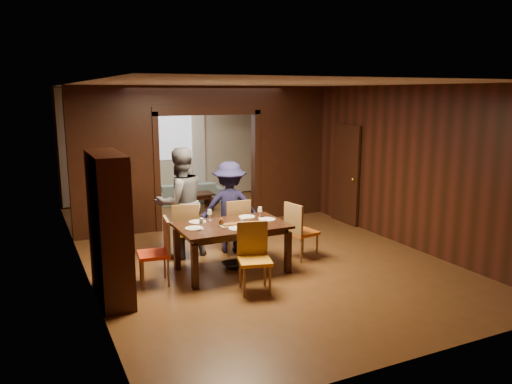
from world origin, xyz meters
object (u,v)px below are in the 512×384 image
person_purple (120,234)px  hutch (109,227)px  sofa (187,192)px  chair_near (255,259)px  chair_far_r (234,226)px  dining_table (232,248)px  chair_left (154,252)px  person_grey (180,203)px  chair_far_l (186,230)px  coffee_table (196,202)px  chair_right (302,230)px  person_navy (230,207)px

person_purple → hutch: (-0.19, -0.37, 0.21)m
person_purple → sofa: 5.63m
chair_near → sofa: bearing=96.4°
chair_far_r → chair_near: (-0.42, -1.73, 0.00)m
dining_table → chair_left: bearing=-179.8°
person_grey → sofa: bearing=-116.9°
person_grey → chair_far_l: size_ratio=1.93×
hutch → coffee_table: bearing=58.8°
sofa → coffee_table: size_ratio=2.24×
chair_far_r → hutch: hutch is taller
dining_table → chair_right: bearing=2.9°
chair_left → hutch: bearing=-60.5°
dining_table → chair_near: chair_near is taller
dining_table → chair_right: (1.31, 0.07, 0.10)m
person_purple → dining_table: size_ratio=0.94×
person_purple → dining_table: person_purple is taller
chair_right → chair_far_l: 1.96m
person_navy → chair_far_l: person_navy is taller
sofa → chair_right: bearing=98.4°
chair_near → chair_right: bearing=50.8°
chair_near → chair_left: bearing=158.6°
dining_table → chair_right: chair_right is taller
dining_table → coffee_table: bearing=78.7°
sofa → dining_table: 5.16m
sofa → coffee_table: bearing=91.2°
person_grey → chair_right: person_grey is taller
chair_left → chair_right: size_ratio=1.00×
chair_left → hutch: size_ratio=0.48×
person_navy → dining_table: bearing=89.1°
dining_table → chair_far_r: chair_far_r is taller
hutch → person_navy: bearing=28.5°
person_grey → chair_left: bearing=47.0°
sofa → dining_table: size_ratio=1.07×
coffee_table → chair_near: size_ratio=0.82×
chair_near → hutch: size_ratio=0.48×
sofa → chair_far_l: (-1.33, -4.16, 0.22)m
dining_table → chair_far_l: 1.04m
chair_far_r → hutch: (-2.27, -1.10, 0.52)m
person_purple → hutch: 0.47m
sofa → chair_far_l: chair_far_l is taller
chair_far_l → chair_near: size_ratio=1.00×
chair_far_r → chair_right: bearing=141.1°
chair_far_l → chair_far_r: 0.86m
person_purple → chair_near: bearing=64.2°
chair_right → person_purple: bearing=78.2°
chair_near → hutch: 2.02m
chair_right → sofa: bearing=-6.2°
person_purple → chair_left: person_purple is taller
chair_far_r → coffee_table: bearing=-96.7°
sofa → chair_near: 6.05m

